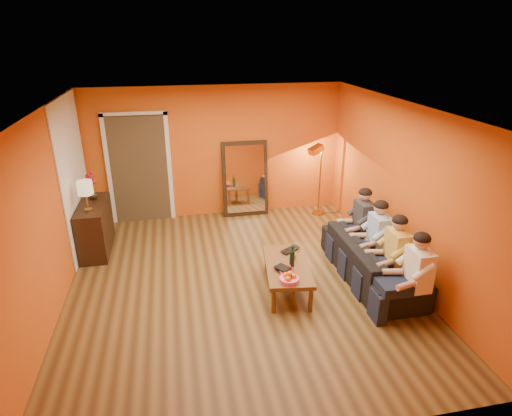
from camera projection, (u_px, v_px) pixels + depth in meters
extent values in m
cube|color=brown|center=(240.00, 283.00, 6.45)|extent=(5.00, 5.50, 0.00)
cube|color=white|center=(237.00, 109.00, 5.45)|extent=(5.00, 5.50, 0.00)
cube|color=#C66017|center=(216.00, 153.00, 8.44)|extent=(5.00, 0.00, 2.60)
cube|color=#C66017|center=(47.00, 218.00, 5.50)|extent=(0.00, 5.50, 2.60)
cube|color=#C66017|center=(403.00, 191.00, 6.41)|extent=(0.00, 5.50, 2.60)
cube|color=white|center=(74.00, 176.00, 7.09)|extent=(0.02, 1.90, 2.58)
cube|color=#3F2D19|center=(140.00, 168.00, 8.34)|extent=(1.06, 0.30, 2.10)
cube|color=white|center=(109.00, 171.00, 8.13)|extent=(0.08, 0.06, 2.20)
cube|color=white|center=(170.00, 168.00, 8.34)|extent=(0.08, 0.06, 2.20)
cube|color=white|center=(133.00, 114.00, 7.82)|extent=(1.22, 0.06, 0.08)
cube|color=black|center=(245.00, 179.00, 8.64)|extent=(0.92, 0.27, 1.51)
cube|color=white|center=(245.00, 179.00, 8.61)|extent=(0.78, 0.21, 1.35)
cube|color=black|center=(95.00, 227.00, 7.29)|extent=(0.44, 1.18, 0.85)
imported|color=black|center=(371.00, 259.00, 6.50)|extent=(2.15, 0.84, 0.63)
cylinder|color=black|center=(292.00, 256.00, 6.05)|extent=(0.07, 0.07, 0.31)
imported|color=#B27F3F|center=(293.00, 257.00, 6.26)|extent=(0.10, 0.10, 0.09)
imported|color=black|center=(293.00, 251.00, 6.49)|extent=(0.40, 0.37, 0.03)
imported|color=black|center=(279.00, 272.00, 5.93)|extent=(0.25, 0.28, 0.02)
imported|color=#AB1325|center=(279.00, 270.00, 5.93)|extent=(0.20, 0.26, 0.02)
imported|color=black|center=(279.00, 270.00, 5.90)|extent=(0.25, 0.26, 0.02)
imported|color=black|center=(93.00, 194.00, 7.32)|extent=(0.16, 0.16, 0.17)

